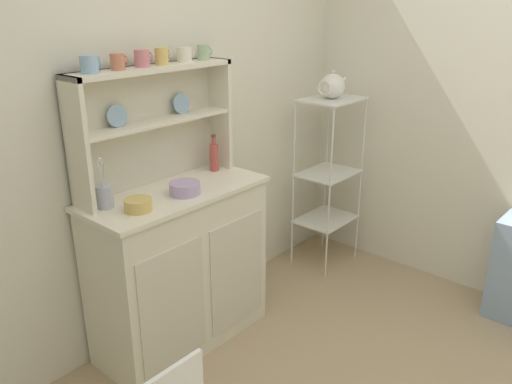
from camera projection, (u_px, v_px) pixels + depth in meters
name	position (u px, v px, depth m)	size (l,w,h in m)	color
wall_back	(148.00, 118.00, 2.75)	(3.84, 0.05, 2.50)	silver
hutch_cabinet	(180.00, 266.00, 2.84)	(1.00, 0.45, 0.91)	silver
hutch_shelf_unit	(151.00, 116.00, 2.65)	(0.93, 0.18, 0.62)	beige
bakers_rack	(328.00, 165.00, 3.62)	(0.42, 0.32, 1.22)	silver
cup_sky_0	(89.00, 64.00, 2.28)	(0.09, 0.08, 0.08)	#8EB2D1
cup_terracotta_1	(118.00, 62.00, 2.38)	(0.08, 0.07, 0.08)	#C67556
cup_rose_2	(142.00, 58.00, 2.48)	(0.09, 0.07, 0.08)	#D17A84
cup_gold_3	(162.00, 56.00, 2.56)	(0.08, 0.07, 0.08)	#DBB760
cup_cream_4	(185.00, 55.00, 2.67)	(0.09, 0.08, 0.08)	silver
cup_sage_5	(204.00, 52.00, 2.76)	(0.08, 0.07, 0.08)	#9EB78E
bowl_mixing_large	(138.00, 205.00, 2.42)	(0.13, 0.13, 0.06)	#DBB760
bowl_floral_medium	(185.00, 188.00, 2.62)	(0.16, 0.16, 0.06)	#B79ECC
jam_bottle	(214.00, 156.00, 2.96)	(0.05, 0.05, 0.21)	#B74C47
utensil_jar	(105.00, 196.00, 2.45)	(0.08, 0.08, 0.25)	#B2B7C6
porcelain_teapot	(332.00, 86.00, 3.42)	(0.26, 0.17, 0.19)	white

